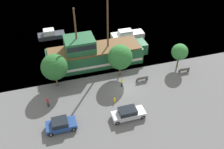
{
  "coord_description": "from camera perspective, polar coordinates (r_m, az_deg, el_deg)",
  "views": [
    {
      "loc": [
        -10.33,
        -27.58,
        25.05
      ],
      "look_at": [
        -1.46,
        2.0,
        1.2
      ],
      "focal_mm": 40.0,
      "sensor_mm": 36.0,
      "label": 1
    }
  ],
  "objects": [
    {
      "name": "bench_promenade_west",
      "position": [
        39.73,
        6.94,
        -0.91
      ],
      "size": [
        1.84,
        0.45,
        0.85
      ],
      "color": "#4C4742",
      "rests_on": "ground_plane"
    },
    {
      "name": "tree_row_east",
      "position": [
        37.6,
        -13.05,
        1.66
      ],
      "size": [
        3.94,
        3.94,
        5.5
      ],
      "color": "brown",
      "rests_on": "ground_plane"
    },
    {
      "name": "pedestrian_walking_near",
      "position": [
        35.96,
        -14.5,
        -6.1
      ],
      "size": [
        0.32,
        0.32,
        1.71
      ],
      "color": "#232838",
      "rests_on": "ground_plane"
    },
    {
      "name": "tree_row_mideast",
      "position": [
        38.62,
        1.86,
        3.98
      ],
      "size": [
        3.87,
        3.87,
        5.58
      ],
      "color": "brown",
      "rests_on": "ground_plane"
    },
    {
      "name": "fire_hydrant",
      "position": [
        35.79,
        0.59,
        -5.82
      ],
      "size": [
        0.42,
        0.25,
        0.76
      ],
      "color": "yellow",
      "rests_on": "ground_plane"
    },
    {
      "name": "bench_promenade_east",
      "position": [
        42.98,
        16.2,
        1.04
      ],
      "size": [
        1.79,
        0.45,
        0.85
      ],
      "color": "#4C4742",
      "rests_on": "ground_plane"
    },
    {
      "name": "parked_car_curb_front",
      "position": [
        32.83,
        -11.61,
        -11.14
      ],
      "size": [
        3.82,
        1.95,
        1.52
      ],
      "color": "navy",
      "rests_on": "ground_plane"
    },
    {
      "name": "pedestrian_walking_far",
      "position": [
        38.12,
        2.26,
        -1.82
      ],
      "size": [
        0.32,
        0.32,
        1.63
      ],
      "color": "#232838",
      "rests_on": "ground_plane"
    },
    {
      "name": "moored_boat_outer",
      "position": [
        50.97,
        3.49,
        9.05
      ],
      "size": [
        6.6,
        2.19,
        1.75
      ],
      "color": "silver",
      "rests_on": "water_surface"
    },
    {
      "name": "ground_plane",
      "position": [
        38.66,
        2.93,
        -2.76
      ],
      "size": [
        160.0,
        160.0,
        0.0
      ],
      "primitive_type": "plane",
      "color": "#5B5B5E"
    },
    {
      "name": "moored_boat_dockside",
      "position": [
        52.45,
        -13.81,
        8.84
      ],
      "size": [
        5.29,
        2.24,
        1.82
      ],
      "color": "#2D333D",
      "rests_on": "water_surface"
    },
    {
      "name": "parked_car_curb_mid",
      "position": [
        33.53,
        3.7,
        -8.86
      ],
      "size": [
        4.47,
        1.82,
        1.55
      ],
      "color": "#B7BCC6",
      "rests_on": "ground_plane"
    },
    {
      "name": "tree_row_midwest",
      "position": [
        42.42,
        15.2,
        5.0
      ],
      "size": [
        2.7,
        2.7,
        4.41
      ],
      "color": "brown",
      "rests_on": "ground_plane"
    },
    {
      "name": "pirate_ship",
      "position": [
        42.64,
        -4.32,
        4.76
      ],
      "size": [
        17.32,
        5.02,
        11.72
      ],
      "color": "#1E5633",
      "rests_on": "water_surface"
    }
  ]
}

